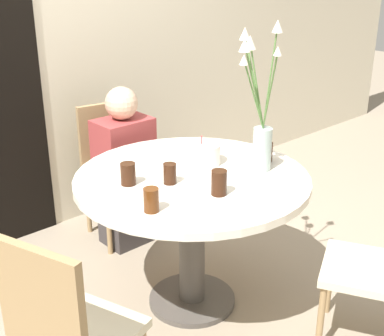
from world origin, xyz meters
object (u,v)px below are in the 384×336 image
(chair_near_front, at_px, (114,165))
(drink_glass_2, at_px, (151,200))
(birthday_cake, at_px, (201,154))
(drink_glass_0, at_px, (128,174))
(drink_glass_1, at_px, (170,174))
(drink_glass_3, at_px, (219,183))
(side_plate, at_px, (147,161))
(chair_right_flank, at_px, (65,328))
(flower_vase, at_px, (260,115))
(person_woman, at_px, (125,173))
(drink_glass_4, at_px, (265,152))

(chair_near_front, distance_m, drink_glass_2, 1.29)
(birthday_cake, bearing_deg, drink_glass_0, 175.51)
(chair_near_front, height_order, drink_glass_1, chair_near_front)
(birthday_cake, distance_m, drink_glass_1, 0.31)
(drink_glass_1, distance_m, drink_glass_3, 0.26)
(side_plate, distance_m, drink_glass_0, 0.31)
(chair_right_flank, bearing_deg, side_plate, -73.27)
(chair_right_flank, distance_m, drink_glass_0, 0.81)
(birthday_cake, bearing_deg, chair_near_front, 88.85)
(drink_glass_0, relative_size, drink_glass_2, 1.01)
(flower_vase, height_order, person_woman, flower_vase)
(flower_vase, relative_size, person_woman, 0.71)
(drink_glass_1, bearing_deg, chair_near_front, 71.88)
(chair_near_front, relative_size, birthday_cake, 4.45)
(side_plate, bearing_deg, birthday_cake, -47.19)
(drink_glass_2, xyz_separation_m, drink_glass_3, (0.34, -0.07, 0.01))
(drink_glass_3, bearing_deg, chair_right_flank, -176.68)
(drink_glass_1, xyz_separation_m, person_woman, (0.28, 0.78, -0.32))
(flower_vase, bearing_deg, drink_glass_1, 159.63)
(birthday_cake, height_order, drink_glass_0, birthday_cake)
(birthday_cake, bearing_deg, drink_glass_3, -121.53)
(drink_glass_0, distance_m, drink_glass_4, 0.76)
(side_plate, height_order, drink_glass_3, drink_glass_3)
(flower_vase, height_order, side_plate, flower_vase)
(side_plate, bearing_deg, drink_glass_2, -125.94)
(chair_right_flank, bearing_deg, chair_near_front, -59.03)
(side_plate, relative_size, drink_glass_2, 1.86)
(chair_near_front, distance_m, person_woman, 0.16)
(drink_glass_4, bearing_deg, side_plate, 138.63)
(chair_right_flank, xyz_separation_m, birthday_cake, (1.06, 0.39, 0.32))
(drink_glass_3, bearing_deg, side_plate, 88.91)
(chair_near_front, height_order, drink_glass_2, chair_near_front)
(drink_glass_3, distance_m, drink_glass_4, 0.50)
(drink_glass_0, bearing_deg, drink_glass_3, -57.31)
(birthday_cake, height_order, side_plate, birthday_cake)
(drink_glass_2, xyz_separation_m, drink_glass_4, (0.82, 0.06, -0.00))
(drink_glass_0, bearing_deg, side_plate, 35.37)
(chair_right_flank, distance_m, drink_glass_4, 1.38)
(drink_glass_2, height_order, drink_glass_3, drink_glass_3)
(birthday_cake, bearing_deg, chair_right_flank, -159.90)
(side_plate, bearing_deg, drink_glass_0, -144.63)
(drink_glass_1, relative_size, person_woman, 0.10)
(chair_near_front, relative_size, drink_glass_3, 7.47)
(drink_glass_0, height_order, person_woman, person_woman)
(drink_glass_0, distance_m, person_woman, 0.85)
(chair_near_front, distance_m, drink_glass_4, 1.13)
(chair_near_front, height_order, birthday_cake, birthday_cake)
(chair_right_flank, height_order, drink_glass_0, chair_right_flank)
(drink_glass_4, xyz_separation_m, person_woman, (-0.28, 0.90, -0.32))
(drink_glass_0, height_order, drink_glass_3, drink_glass_3)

